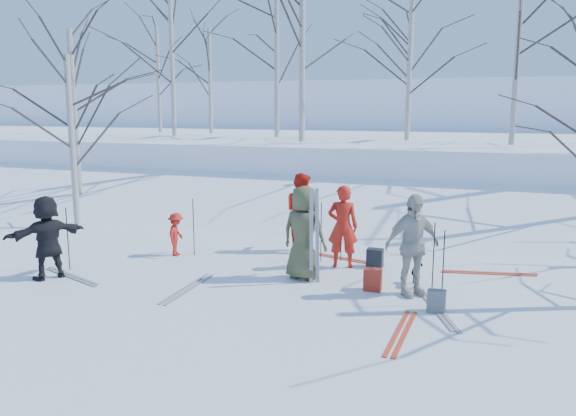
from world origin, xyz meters
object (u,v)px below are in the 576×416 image
at_px(backpack_red, 373,280).
at_px(skier_cream_east, 412,245).
at_px(backpack_grey, 436,301).
at_px(backpack_dark, 375,258).
at_px(skier_red_seated, 176,234).
at_px(dog, 418,274).
at_px(skier_redor_behind, 302,212).
at_px(skier_olive_center, 304,233).
at_px(skier_red_north, 343,226).
at_px(skier_grey_west, 47,237).

bearing_deg(backpack_red, skier_cream_east, -0.44).
relative_size(skier_cream_east, backpack_grey, 4.95).
xyz_separation_m(backpack_red, backpack_dark, (-0.29, 1.59, -0.01)).
bearing_deg(skier_red_seated, backpack_red, -113.46).
height_order(backpack_red, backpack_dark, backpack_red).
bearing_deg(backpack_grey, backpack_dark, 123.31).
bearing_deg(backpack_dark, dog, -43.43).
height_order(skier_redor_behind, backpack_dark, skier_redor_behind).
xyz_separation_m(dog, backpack_red, (-0.76, -0.59, -0.02)).
distance_m(skier_olive_center, skier_redor_behind, 2.29).
relative_size(skier_red_north, backpack_grey, 4.70).
bearing_deg(skier_grey_west, dog, 135.91).
relative_size(skier_olive_center, skier_red_seated, 1.88).
height_order(skier_red_seated, skier_cream_east, skier_cream_east).
height_order(skier_redor_behind, backpack_red, skier_redor_behind).
bearing_deg(backpack_red, skier_red_north, 125.27).
bearing_deg(skier_grey_west, skier_red_north, 147.53).
xyz_separation_m(skier_olive_center, dog, (2.22, 0.34, -0.71)).
bearing_deg(skier_cream_east, skier_grey_west, 151.40).
bearing_deg(backpack_grey, skier_olive_center, 159.71).
distance_m(skier_grey_west, backpack_dark, 6.76).
relative_size(skier_redor_behind, skier_cream_east, 1.00).
xyz_separation_m(backpack_grey, backpack_dark, (-1.53, 2.33, 0.01)).
xyz_separation_m(skier_olive_center, skier_cream_east, (2.17, -0.26, -0.00)).
xyz_separation_m(skier_redor_behind, skier_red_seated, (-2.57, -1.48, -0.44)).
relative_size(skier_red_north, backpack_dark, 4.46).
bearing_deg(skier_olive_center, skier_grey_west, 27.89).
distance_m(skier_olive_center, skier_grey_west, 5.12).
distance_m(skier_olive_center, backpack_red, 1.66).
bearing_deg(backpack_red, skier_redor_behind, 133.02).
distance_m(skier_red_seated, skier_grey_west, 2.86).
height_order(backpack_grey, backpack_dark, backpack_dark).
bearing_deg(skier_olive_center, dog, -163.52).
bearing_deg(skier_cream_east, skier_redor_behind, 100.05).
relative_size(skier_red_seated, skier_cream_east, 0.53).
xyz_separation_m(skier_cream_east, backpack_red, (-0.71, 0.01, -0.73)).
bearing_deg(skier_red_north, skier_olive_center, 53.70).
height_order(skier_redor_behind, dog, skier_redor_behind).
height_order(skier_grey_west, backpack_red, skier_grey_west).
bearing_deg(skier_grey_west, skier_olive_center, 139.39).
height_order(dog, backpack_red, dog).
bearing_deg(skier_red_north, skier_cream_east, 129.33).
relative_size(skier_red_north, skier_red_seated, 1.77).
height_order(skier_red_north, skier_cream_east, skier_cream_east).
distance_m(skier_red_seated, skier_cream_east, 5.62).
distance_m(skier_olive_center, skier_cream_east, 2.18).
distance_m(skier_olive_center, skier_red_seated, 3.45).
xyz_separation_m(dog, backpack_grey, (0.48, -1.34, -0.04)).
distance_m(skier_redor_behind, backpack_red, 3.37).
distance_m(skier_red_north, skier_redor_behind, 1.67).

